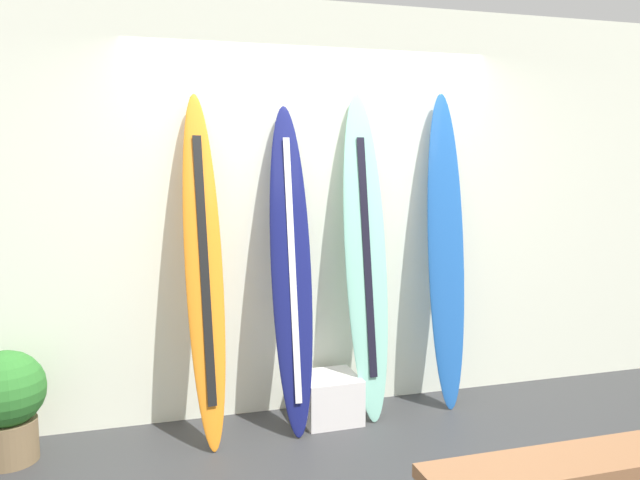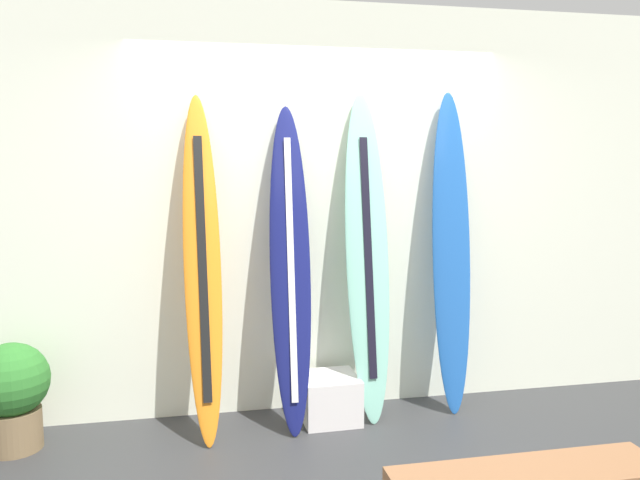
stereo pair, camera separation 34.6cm
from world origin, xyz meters
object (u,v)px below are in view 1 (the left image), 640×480
surfboard_cobalt (446,251)px  bench (553,473)px  surfboard_seafoam (366,259)px  display_block_left (330,398)px  potted_plant (7,401)px  surfboard_navy (291,270)px  surfboard_sunset (204,271)px

surfboard_cobalt → bench: (-0.39, -1.76, -0.71)m
surfboard_seafoam → display_block_left: surfboard_seafoam is taller
surfboard_cobalt → bench: size_ratio=1.86×
surfboard_seafoam → bench: bearing=-82.9°
display_block_left → bench: (0.48, -1.71, 0.24)m
surfboard_cobalt → bench: surfboard_cobalt is taller
surfboard_seafoam → potted_plant: surfboard_seafoam is taller
display_block_left → bench: size_ratio=0.32×
surfboard_navy → surfboard_seafoam: 0.54m
surfboard_navy → potted_plant: surfboard_navy is taller
surfboard_seafoam → display_block_left: bearing=-171.0°
surfboard_cobalt → display_block_left: surfboard_cobalt is taller
surfboard_seafoam → potted_plant: (-2.23, -0.08, -0.72)m
display_block_left → surfboard_navy: bearing=-177.2°
display_block_left → bench: bench is taller
surfboard_seafoam → surfboard_sunset: bearing=-175.5°
surfboard_seafoam → bench: size_ratio=1.84×
surfboard_seafoam → bench: surfboard_seafoam is taller
display_block_left → potted_plant: size_ratio=0.58×
surfboard_cobalt → display_block_left: 1.29m
surfboard_sunset → surfboard_cobalt: bearing=3.4°
surfboard_navy → bench: size_ratio=1.76×
bench → surfboard_cobalt: bearing=77.6°
potted_plant → bench: 2.96m
surfboard_navy → potted_plant: (-1.70, -0.03, -0.67)m
surfboard_cobalt → potted_plant: (-2.84, -0.10, -0.74)m
surfboard_sunset → display_block_left: (0.82, 0.04, -0.92)m
surfboard_navy → display_block_left: (0.27, 0.01, -0.89)m
surfboard_seafoam → potted_plant: bearing=-177.9°
surfboard_sunset → display_block_left: 1.23m
surfboard_cobalt → display_block_left: (-0.87, -0.06, -0.95)m
surfboard_navy → bench: (0.75, -1.69, -0.64)m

